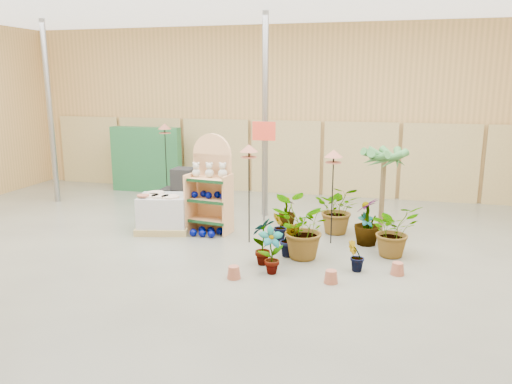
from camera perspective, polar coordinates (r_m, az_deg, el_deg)
room at (r=8.70m, az=-2.90°, el=7.11°), size 15.20×12.10×4.70m
display_shelf at (r=10.19m, az=-5.14°, el=0.52°), size 0.91×0.65×2.01m
teddy_bears at (r=10.03m, az=-5.24°, el=2.38°), size 0.74×0.19×0.31m
gazing_balls_shelf at (r=10.10m, az=-5.35°, el=-0.33°), size 0.74×0.25×0.14m
gazing_balls_floor at (r=10.10m, az=-5.67°, el=-4.56°), size 0.63×0.39×0.15m
pallet_stack at (r=10.46m, az=-10.53°, el=-2.40°), size 1.23×1.09×0.78m
charcoal_planters at (r=12.19m, az=-8.64°, el=0.01°), size 0.80×0.50×1.00m
trellis_stock at (r=14.24m, az=-12.42°, el=3.65°), size 2.00×0.30×1.80m
offer_sign at (r=10.73m, az=0.92°, el=4.70°), size 0.50×0.08×2.20m
bird_table_front at (r=9.27m, az=-0.82°, el=4.63°), size 0.34×0.34×1.90m
bird_table_right at (r=9.33m, az=8.86°, el=4.01°), size 0.34×0.34×1.81m
bird_table_back at (r=12.93m, az=-10.40°, el=7.08°), size 0.34×0.34×1.99m
palm at (r=10.11m, az=14.46°, el=3.97°), size 0.70×0.70×1.86m
potted_plant_0 at (r=8.42m, az=0.82°, el=-5.56°), size 0.48×0.53×0.84m
potted_plant_1 at (r=8.83m, az=3.87°, el=-5.40°), size 0.37×0.30×0.64m
potted_plant_2 at (r=8.68m, az=5.14°, el=-4.19°), size 1.19×1.11×1.09m
potted_plant_3 at (r=9.65m, az=12.59°, el=-3.30°), size 0.62×0.62×0.90m
potted_plant_4 at (r=9.66m, az=12.42°, el=-4.14°), size 0.39×0.36×0.62m
potted_plant_5 at (r=9.66m, az=2.74°, el=-3.97°), size 0.29×0.35×0.58m
potted_plant_6 at (r=10.24m, az=9.40°, el=-1.94°), size 0.91×0.79×1.01m
potted_plant_8 at (r=8.03m, az=1.74°, el=-6.70°), size 0.50×0.44×0.78m
potted_plant_9 at (r=8.32m, az=11.32°, el=-7.21°), size 0.36×0.35×0.52m
potted_plant_10 at (r=9.14m, az=15.43°, el=-4.21°), size 1.12×1.09×0.95m
potted_plant_11 at (r=10.68m, az=3.56°, el=-2.14°), size 0.53×0.53×0.66m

